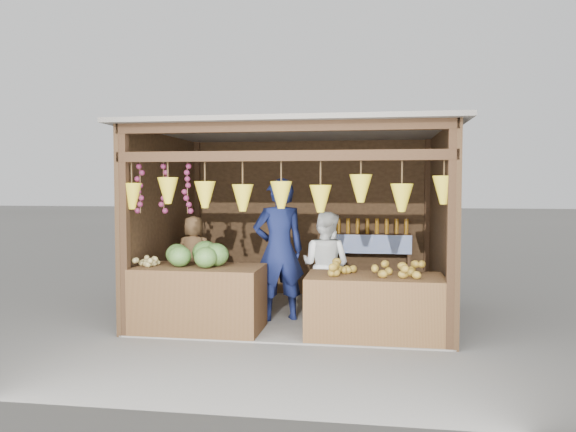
% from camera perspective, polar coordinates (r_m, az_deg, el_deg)
% --- Properties ---
extents(ground, '(80.00, 80.00, 0.00)m').
position_cam_1_polar(ground, '(8.17, 0.94, -10.03)').
color(ground, '#514F49').
rests_on(ground, ground).
extents(stall_structure, '(4.30, 3.30, 2.66)m').
position_cam_1_polar(stall_structure, '(7.92, 0.67, 1.73)').
color(stall_structure, slate).
rests_on(stall_structure, ground).
extents(back_shelf, '(1.25, 0.32, 1.32)m').
position_cam_1_polar(back_shelf, '(9.22, 8.53, -3.05)').
color(back_shelf, '#382314').
rests_on(back_shelf, ground).
extents(counter_left, '(1.60, 0.85, 0.83)m').
position_cam_1_polar(counter_left, '(7.29, -8.99, -8.31)').
color(counter_left, '#452B17').
rests_on(counter_left, ground).
extents(counter_right, '(1.65, 0.85, 0.77)m').
position_cam_1_polar(counter_right, '(6.98, 8.79, -9.11)').
color(counter_right, '#4F311A').
rests_on(counter_right, ground).
extents(stool, '(0.31, 0.31, 0.29)m').
position_cam_1_polar(stool, '(8.48, -9.49, -8.58)').
color(stool, black).
rests_on(stool, ground).
extents(man_standing, '(0.84, 0.72, 1.95)m').
position_cam_1_polar(man_standing, '(7.66, -0.93, -3.48)').
color(man_standing, '#121944').
rests_on(man_standing, ground).
extents(woman_standing, '(0.89, 0.80, 1.50)m').
position_cam_1_polar(woman_standing, '(7.84, 3.83, -5.03)').
color(woman_standing, white).
rests_on(woman_standing, ground).
extents(vendor_seated, '(0.55, 0.36, 1.12)m').
position_cam_1_polar(vendor_seated, '(8.36, -9.53, -3.83)').
color(vendor_seated, brown).
rests_on(vendor_seated, stool).
extents(melon_pile, '(1.00, 0.50, 0.32)m').
position_cam_1_polar(melon_pile, '(7.23, -9.17, -3.78)').
color(melon_pile, '#1C4C14').
rests_on(melon_pile, counter_left).
extents(tanfruit_pile, '(0.34, 0.40, 0.13)m').
position_cam_1_polar(tanfruit_pile, '(7.39, -14.17, -4.43)').
color(tanfruit_pile, '#9D8E48').
rests_on(tanfruit_pile, counter_left).
extents(mango_pile, '(1.40, 0.64, 0.22)m').
position_cam_1_polar(mango_pile, '(6.91, 9.33, -5.09)').
color(mango_pile, '#BC6019').
rests_on(mango_pile, counter_right).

